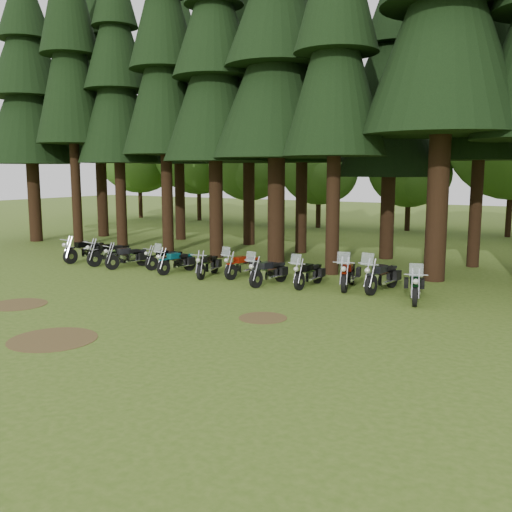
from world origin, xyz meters
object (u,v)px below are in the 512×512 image
(motorcycle_4, at_px, (177,262))
(motorcycle_11, at_px, (415,287))
(motorcycle_0, at_px, (86,251))
(motorcycle_5, at_px, (208,266))
(motorcycle_3, at_px, (166,259))
(motorcycle_10, at_px, (382,277))
(motorcycle_2, at_px, (128,258))
(motorcycle_9, at_px, (348,275))
(motorcycle_6, at_px, (243,266))
(motorcycle_1, at_px, (110,254))
(motorcycle_8, at_px, (309,275))
(motorcycle_7, at_px, (269,273))

(motorcycle_4, relative_size, motorcycle_11, 0.95)
(motorcycle_0, distance_m, motorcycle_5, 7.06)
(motorcycle_3, height_order, motorcycle_4, motorcycle_4)
(motorcycle_4, height_order, motorcycle_10, motorcycle_10)
(motorcycle_2, height_order, motorcycle_4, motorcycle_4)
(motorcycle_4, bearing_deg, motorcycle_9, 14.33)
(motorcycle_9, bearing_deg, motorcycle_3, 168.23)
(motorcycle_10, distance_m, motorcycle_11, 1.68)
(motorcycle_2, relative_size, motorcycle_4, 0.99)
(motorcycle_11, bearing_deg, motorcycle_6, 157.69)
(motorcycle_3, relative_size, motorcycle_5, 0.92)
(motorcycle_2, distance_m, motorcycle_9, 9.93)
(motorcycle_0, xyz_separation_m, motorcycle_5, (7.06, -0.18, -0.05))
(motorcycle_1, xyz_separation_m, motorcycle_8, (9.79, 0.05, -0.03))
(motorcycle_9, height_order, motorcycle_10, motorcycle_10)
(motorcycle_1, relative_size, motorcycle_4, 1.07)
(motorcycle_9, bearing_deg, motorcycle_7, -174.34)
(motorcycle_8, distance_m, motorcycle_11, 3.97)
(motorcycle_10, bearing_deg, motorcycle_1, -169.17)
(motorcycle_2, height_order, motorcycle_6, motorcycle_6)
(motorcycle_7, xyz_separation_m, motorcycle_8, (1.43, 0.44, -0.01))
(motorcycle_7, bearing_deg, motorcycle_4, -173.88)
(motorcycle_2, relative_size, motorcycle_10, 0.88)
(motorcycle_2, relative_size, motorcycle_9, 0.89)
(motorcycle_1, distance_m, motorcycle_10, 12.36)
(motorcycle_5, bearing_deg, motorcycle_6, 9.48)
(motorcycle_1, height_order, motorcycle_4, motorcycle_4)
(motorcycle_0, xyz_separation_m, motorcycle_4, (5.49, -0.20, -0.04))
(motorcycle_4, height_order, motorcycle_5, motorcycle_4)
(motorcycle_0, xyz_separation_m, motorcycle_10, (13.95, 0.56, 0.02))
(motorcycle_2, distance_m, motorcycle_5, 4.21)
(motorcycle_0, distance_m, motorcycle_2, 2.86)
(motorcycle_2, relative_size, motorcycle_5, 1.02)
(motorcycle_9, relative_size, motorcycle_11, 1.06)
(motorcycle_5, height_order, motorcycle_8, motorcycle_8)
(motorcycle_1, bearing_deg, motorcycle_5, 11.84)
(motorcycle_0, height_order, motorcycle_9, motorcycle_9)
(motorcycle_6, relative_size, motorcycle_11, 0.95)
(motorcycle_2, distance_m, motorcycle_6, 5.55)
(motorcycle_4, distance_m, motorcycle_7, 4.49)
(motorcycle_5, height_order, motorcycle_6, motorcycle_6)
(motorcycle_5, bearing_deg, motorcycle_2, 167.37)
(motorcycle_3, bearing_deg, motorcycle_0, -156.03)
(motorcycle_7, bearing_deg, motorcycle_9, 27.05)
(motorcycle_7, bearing_deg, motorcycle_11, 9.81)
(motorcycle_2, xyz_separation_m, motorcycle_11, (12.50, -0.11, 0.03))
(motorcycle_3, distance_m, motorcycle_11, 10.96)
(motorcycle_3, distance_m, motorcycle_9, 8.33)
(motorcycle_7, xyz_separation_m, motorcycle_9, (2.78, 0.90, 0.04))
(motorcycle_6, bearing_deg, motorcycle_3, -170.67)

